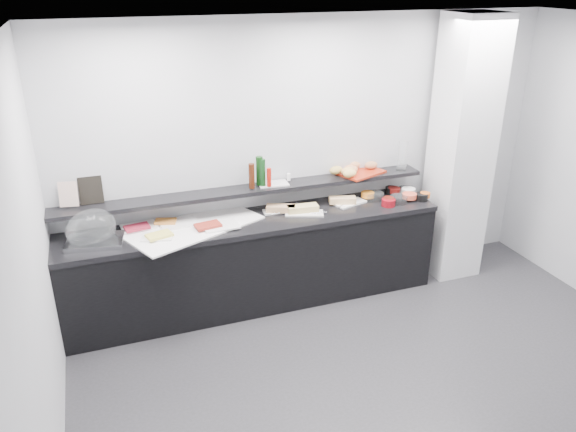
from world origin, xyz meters
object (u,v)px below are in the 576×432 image
object	(u,v)px
sandwich_plate_mid	(304,213)
carafe	(402,156)
framed_print	(91,189)
condiment_tray	(273,184)
cloche_base	(95,241)
bread_tray	(361,172)

from	to	relation	value
sandwich_plate_mid	carafe	size ratio (longest dim) A/B	1.21
sandwich_plate_mid	framed_print	bearing A→B (deg)	-169.59
condiment_tray	carafe	xyz separation A→B (m)	(1.38, -0.05, 0.14)
cloche_base	framed_print	xyz separation A→B (m)	(0.02, 0.32, 0.36)
framed_print	condiment_tray	size ratio (longest dim) A/B	0.91
cloche_base	carafe	distance (m)	3.09
condiment_tray	cloche_base	bearing A→B (deg)	-167.05
framed_print	bread_tray	size ratio (longest dim) A/B	0.58
cloche_base	carafe	bearing A→B (deg)	13.40
bread_tray	carafe	bearing A→B (deg)	-28.13
cloche_base	bread_tray	distance (m)	2.64
bread_tray	framed_print	bearing A→B (deg)	157.10
framed_print	condiment_tray	distance (m)	1.67
condiment_tray	bread_tray	bearing A→B (deg)	5.61
sandwich_plate_mid	carafe	world-z (taller)	carafe
carafe	framed_print	bearing A→B (deg)	177.41
sandwich_plate_mid	condiment_tray	distance (m)	0.41
sandwich_plate_mid	condiment_tray	xyz separation A→B (m)	(-0.23, 0.24, 0.25)
cloche_base	bread_tray	bearing A→B (deg)	15.15
sandwich_plate_mid	bread_tray	world-z (taller)	bread_tray
carafe	condiment_tray	bearing A→B (deg)	178.02
sandwich_plate_mid	bread_tray	distance (m)	0.79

